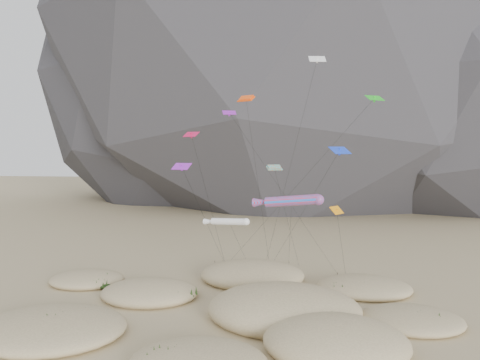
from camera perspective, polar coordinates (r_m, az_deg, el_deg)
name	(u,v)px	position (r m, az deg, el deg)	size (l,w,h in m)	color
ground	(240,325)	(50.51, -0.03, -17.23)	(500.00, 500.00, 0.00)	#CCB789
dunes	(242,307)	(53.39, 0.23, -15.18)	(50.78, 37.59, 4.59)	#CCB789
dune_grass	(244,303)	(54.32, 0.49, -14.75)	(41.70, 29.36, 1.55)	black
kite_stakes	(269,267)	(72.89, 3.59, -10.51)	(20.13, 7.73, 0.30)	#3F2D1E
rainbow_tube_kite	(289,201)	(56.15, 6.02, -2.55)	(8.70, 16.08, 12.94)	#FF1A21
white_tube_kite	(227,222)	(59.86, -1.59, -5.10)	(6.55, 13.11, 9.59)	white
orange_parafoil	(246,101)	(61.50, 0.79, 9.57)	(3.69, 11.06, 25.13)	#FD4B0D
multi_parafoil	(275,169)	(61.62, 4.25, 1.33)	(4.33, 12.07, 16.11)	#DC5017
delta_kites	(285,140)	(59.05, 5.49, 4.94)	(26.86, 21.40, 30.38)	orange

